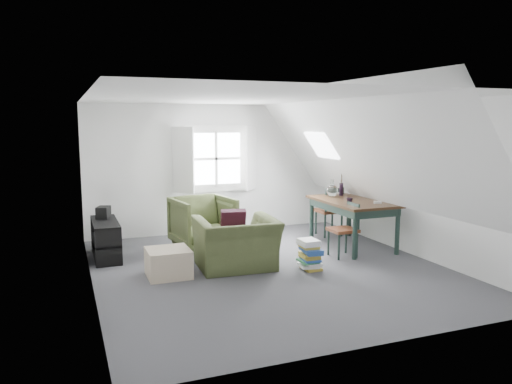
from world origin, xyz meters
name	(u,v)px	position (x,y,z in m)	size (l,w,h in m)	color
floor	(269,269)	(0.00, 0.00, 0.00)	(5.50, 5.50, 0.00)	#45454A
ceiling	(270,98)	(0.00, 0.00, 2.50)	(5.50, 5.50, 0.00)	white
wall_back	(215,169)	(0.00, 2.75, 1.25)	(5.00, 5.00, 0.00)	silver
wall_front	(383,220)	(0.00, -2.75, 1.25)	(5.00, 5.00, 0.00)	silver
wall_left	(89,194)	(-2.50, 0.00, 1.25)	(5.50, 5.50, 0.00)	silver
wall_right	(411,178)	(2.50, 0.00, 1.25)	(5.50, 5.50, 0.00)	silver
slope_left	(162,152)	(-1.55, 0.00, 1.78)	(5.50, 5.50, 0.00)	white
slope_right	(362,147)	(1.55, 0.00, 1.78)	(5.50, 5.50, 0.00)	white
dormer_window	(216,159)	(0.00, 2.68, 1.45)	(1.71, 0.35, 1.30)	white
skylight	(321,145)	(1.55, 1.30, 1.75)	(0.55, 0.75, 0.04)	white
armchair_near	(237,268)	(-0.45, 0.20, 0.00)	(1.16, 1.01, 0.75)	#424D29
armchair_far	(203,247)	(-0.58, 1.60, 0.00)	(0.95, 0.98, 0.89)	#424D29
throw_pillow	(233,221)	(-0.45, 0.35, 0.68)	(0.37, 0.11, 0.37)	#370F1F
ottoman	(168,263)	(-1.47, 0.18, 0.20)	(0.59, 0.59, 0.39)	#BEAB8E
dining_table	(352,206)	(1.86, 0.71, 0.71)	(0.98, 1.64, 0.82)	#301D10
demijohn	(332,190)	(1.71, 1.16, 0.94)	(0.22, 0.22, 0.30)	silver
vase_twigs	(341,189)	(1.96, 1.26, 0.95)	(0.07, 0.08, 0.57)	black
cup	(349,204)	(1.61, 0.41, 0.82)	(0.10, 0.10, 0.10)	black
paper_box	(378,202)	(2.06, 0.26, 0.84)	(0.11, 0.08, 0.04)	white
dining_chair_far	(330,210)	(1.91, 1.58, 0.49)	(0.44, 0.44, 0.95)	#5C2C18
dining_chair_near	(345,229)	(1.40, 0.20, 0.45)	(0.41, 0.41, 0.87)	#5C2C18
media_shelf	(106,242)	(-2.21, 1.49, 0.27)	(0.39, 1.17, 0.60)	black
electronics_box	(103,213)	(-2.21, 1.78, 0.69)	(0.19, 0.26, 0.21)	black
magazine_stack	(310,255)	(0.54, -0.25, 0.22)	(0.33, 0.40, 0.45)	#B29933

